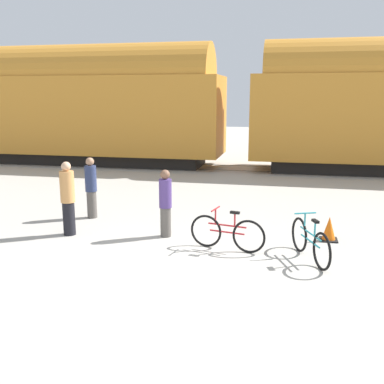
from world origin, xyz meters
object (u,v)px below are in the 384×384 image
at_px(person_in_purple, 165,203).
at_px(traffic_cone, 329,229).
at_px(bicycle_teal, 310,241).
at_px(person_in_tan, 68,198).
at_px(bicycle_maroon, 227,233).
at_px(freight_train, 237,103).
at_px(person_in_navy, 91,187).

xyz_separation_m(person_in_purple, traffic_cone, (3.71, 0.50, -0.55)).
distance_m(bicycle_teal, person_in_tan, 5.55).
bearing_deg(bicycle_maroon, bicycle_teal, -8.45).
height_order(bicycle_teal, bicycle_maroon, bicycle_teal).
height_order(freight_train, person_in_tan, freight_train).
height_order(person_in_tan, traffic_cone, person_in_tan).
distance_m(bicycle_teal, person_in_navy, 6.00).
bearing_deg(person_in_navy, bicycle_maroon, -136.00).
relative_size(bicycle_teal, person_in_purple, 1.06).
bearing_deg(traffic_cone, person_in_purple, -172.30).
bearing_deg(bicycle_teal, person_in_purple, 164.65).
relative_size(freight_train, traffic_cone, 93.21).
bearing_deg(bicycle_teal, person_in_navy, 159.81).
bearing_deg(traffic_cone, person_in_navy, 173.67).
relative_size(freight_train, bicycle_teal, 30.50).
bearing_deg(freight_train, bicycle_teal, -76.07).
height_order(bicycle_teal, traffic_cone, bicycle_teal).
height_order(person_in_navy, person_in_purple, person_in_navy).
bearing_deg(traffic_cone, bicycle_teal, -109.21).
xyz_separation_m(person_in_navy, person_in_tan, (0.12, -1.53, 0.05)).
xyz_separation_m(person_in_purple, person_in_tan, (-2.27, -0.35, 0.07)).
bearing_deg(person_in_tan, person_in_purple, -107.86).
bearing_deg(freight_train, person_in_purple, -92.29).
bearing_deg(bicycle_maroon, traffic_cone, 27.44).
bearing_deg(traffic_cone, freight_train, 108.33).
height_order(person_in_navy, traffic_cone, person_in_navy).
relative_size(freight_train, person_in_purple, 32.37).
bearing_deg(person_in_navy, freight_train, -37.98).
bearing_deg(person_in_tan, bicycle_maroon, -120.92).
bearing_deg(person_in_purple, person_in_tan, -103.93).
relative_size(bicycle_maroon, traffic_cone, 3.01).
bearing_deg(person_in_purple, traffic_cone, 74.95).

